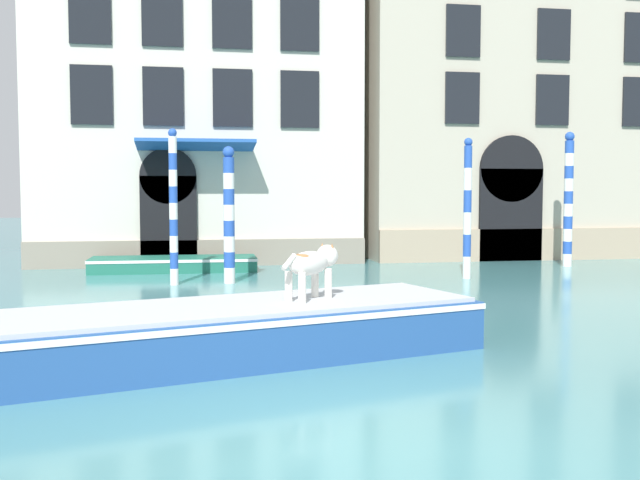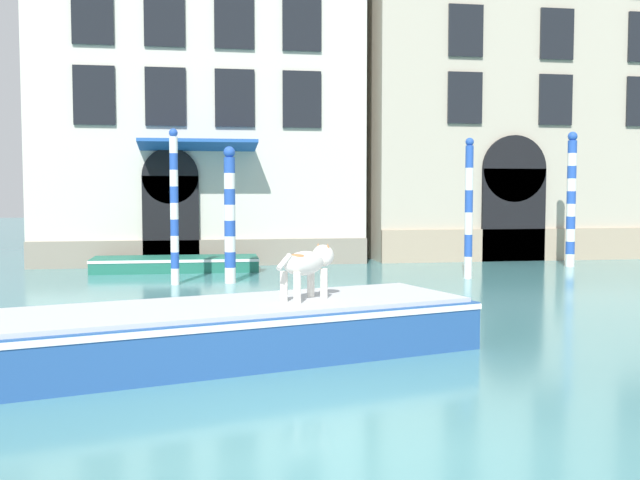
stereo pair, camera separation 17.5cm
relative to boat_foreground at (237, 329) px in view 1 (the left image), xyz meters
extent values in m
plane|color=teal|center=(1.07, -4.05, -0.40)|extent=(120.00, 120.00, 0.00)
cube|color=beige|center=(-0.26, 15.82, 5.86)|extent=(10.37, 6.00, 12.53)
cube|color=gray|center=(-0.26, 12.77, 0.00)|extent=(10.37, 0.16, 0.81)
cube|color=black|center=(-1.19, 12.76, 0.98)|extent=(1.70, 0.14, 2.77)
cylinder|color=black|center=(-1.19, 12.76, 2.37)|extent=(1.70, 0.14, 1.70)
cube|color=black|center=(-3.37, 12.78, 4.74)|extent=(1.20, 0.10, 1.75)
cube|color=black|center=(-1.30, 12.78, 4.74)|extent=(1.20, 0.10, 1.75)
cube|color=black|center=(0.77, 12.78, 4.74)|extent=(1.20, 0.10, 1.75)
cube|color=black|center=(2.85, 12.78, 4.74)|extent=(1.20, 0.10, 1.75)
cube|color=black|center=(-3.37, 12.78, 7.10)|extent=(1.20, 0.10, 1.75)
cube|color=black|center=(-1.30, 12.78, 7.10)|extent=(1.20, 0.10, 1.75)
cube|color=black|center=(0.77, 12.78, 7.10)|extent=(1.20, 0.10, 1.75)
cube|color=black|center=(2.85, 12.78, 7.10)|extent=(1.20, 0.10, 1.75)
cube|color=#1E4C99|center=(-0.35, 12.12, 3.27)|extent=(3.46, 1.40, 0.29)
cube|color=#B2A893|center=(11.28, 15.82, 6.85)|extent=(11.73, 6.00, 14.50)
cube|color=tan|center=(11.28, 12.77, 0.13)|extent=(11.73, 0.16, 1.06)
cube|color=black|center=(9.88, 12.76, 1.12)|extent=(2.18, 0.14, 3.04)
cylinder|color=black|center=(9.88, 12.76, 2.64)|extent=(2.18, 0.14, 2.18)
cube|color=black|center=(8.15, 12.78, 4.90)|extent=(1.15, 0.10, 1.65)
cube|color=black|center=(11.28, 12.78, 4.90)|extent=(1.15, 0.10, 1.65)
cube|color=black|center=(14.41, 12.78, 4.90)|extent=(1.15, 0.10, 1.65)
cube|color=black|center=(8.15, 12.78, 7.03)|extent=(1.15, 0.10, 1.65)
cube|color=black|center=(11.28, 12.78, 7.03)|extent=(1.15, 0.10, 1.65)
cube|color=black|center=(14.41, 12.78, 7.03)|extent=(1.15, 0.10, 1.65)
cube|color=#234C8C|center=(0.00, 0.00, -0.05)|extent=(7.27, 4.01, 0.70)
cube|color=white|center=(0.00, 0.00, 0.24)|extent=(7.30, 4.04, 0.08)
cube|color=#B2B7BC|center=(0.00, 0.00, 0.33)|extent=(7.02, 3.78, 0.06)
cylinder|color=silver|center=(1.19, 0.47, 0.58)|extent=(0.11, 0.11, 0.44)
cylinder|color=silver|center=(1.36, 0.29, 0.58)|extent=(0.11, 0.11, 0.44)
cylinder|color=silver|center=(0.74, 0.05, 0.58)|extent=(0.11, 0.11, 0.44)
cylinder|color=silver|center=(0.91, -0.13, 0.58)|extent=(0.11, 0.11, 0.44)
ellipsoid|color=silver|center=(1.05, 0.17, 0.89)|extent=(0.83, 0.81, 0.35)
ellipsoid|color=#AD7042|center=(0.96, 0.09, 0.99)|extent=(0.43, 0.42, 0.12)
sphere|color=silver|center=(1.38, 0.48, 0.97)|extent=(0.33, 0.33, 0.33)
cone|color=#AD7042|center=(1.32, 0.54, 1.09)|extent=(0.10, 0.10, 0.13)
cone|color=#AD7042|center=(1.44, 0.41, 1.09)|extent=(0.10, 0.10, 0.13)
cylinder|color=silver|center=(0.72, -0.14, 0.94)|extent=(0.26, 0.25, 0.23)
cube|color=#1E6651|center=(-1.03, 11.48, -0.20)|extent=(4.73, 1.57, 0.41)
cube|color=white|center=(-1.03, 11.48, -0.05)|extent=(4.76, 1.60, 0.08)
cube|color=#8C7251|center=(-1.03, 11.48, -0.22)|extent=(2.61, 1.16, 0.37)
cylinder|color=white|center=(-0.97, 8.33, -0.20)|extent=(0.20, 0.20, 0.40)
cylinder|color=#234CAD|center=(-0.97, 8.33, 0.21)|extent=(0.20, 0.20, 0.40)
cylinder|color=white|center=(-0.97, 8.33, 0.61)|extent=(0.20, 0.20, 0.40)
cylinder|color=#234CAD|center=(-0.97, 8.33, 1.02)|extent=(0.20, 0.20, 0.40)
cylinder|color=white|center=(-0.97, 8.33, 1.42)|extent=(0.20, 0.20, 0.40)
cylinder|color=#234CAD|center=(-0.97, 8.33, 1.83)|extent=(0.20, 0.20, 0.40)
cylinder|color=white|center=(-0.97, 8.33, 2.23)|extent=(0.20, 0.20, 0.40)
cylinder|color=#234CAD|center=(-0.97, 8.33, 2.64)|extent=(0.20, 0.20, 0.40)
cylinder|color=white|center=(-0.97, 8.33, 3.04)|extent=(0.20, 0.20, 0.40)
sphere|color=#234CAD|center=(-0.97, 8.33, 3.33)|extent=(0.21, 0.21, 0.21)
cylinder|color=white|center=(0.39, 8.43, -0.20)|extent=(0.28, 0.28, 0.39)
cylinder|color=#234CAD|center=(0.39, 8.43, 0.19)|extent=(0.28, 0.28, 0.39)
cylinder|color=white|center=(0.39, 8.43, 0.58)|extent=(0.28, 0.28, 0.39)
cylinder|color=#234CAD|center=(0.39, 8.43, 0.98)|extent=(0.28, 0.28, 0.39)
cylinder|color=white|center=(0.39, 8.43, 1.37)|extent=(0.28, 0.28, 0.39)
cylinder|color=#234CAD|center=(0.39, 8.43, 1.77)|extent=(0.28, 0.28, 0.39)
cylinder|color=white|center=(0.39, 8.43, 2.16)|extent=(0.28, 0.28, 0.39)
cylinder|color=#234CAD|center=(0.39, 8.43, 2.56)|extent=(0.28, 0.28, 0.39)
sphere|color=#234CAD|center=(0.39, 8.43, 2.88)|extent=(0.29, 0.29, 0.29)
cylinder|color=white|center=(10.85, 10.80, -0.21)|extent=(0.27, 0.27, 0.38)
cylinder|color=#234CAD|center=(10.85, 10.80, 0.17)|extent=(0.27, 0.27, 0.38)
cylinder|color=white|center=(10.85, 10.80, 0.56)|extent=(0.27, 0.27, 0.38)
cylinder|color=#234CAD|center=(10.85, 10.80, 0.94)|extent=(0.27, 0.27, 0.38)
cylinder|color=white|center=(10.85, 10.80, 1.33)|extent=(0.27, 0.27, 0.38)
cylinder|color=#234CAD|center=(10.85, 10.80, 1.71)|extent=(0.27, 0.27, 0.38)
cylinder|color=white|center=(10.85, 10.80, 2.09)|extent=(0.27, 0.27, 0.38)
cylinder|color=#234CAD|center=(10.85, 10.80, 2.48)|extent=(0.27, 0.27, 0.38)
cylinder|color=white|center=(10.85, 10.80, 2.86)|extent=(0.27, 0.27, 0.38)
cylinder|color=#234CAD|center=(10.85, 10.80, 3.25)|extent=(0.27, 0.27, 0.38)
sphere|color=#234CAD|center=(10.85, 10.80, 3.56)|extent=(0.28, 0.28, 0.28)
cylinder|color=white|center=(6.64, 8.34, -0.11)|extent=(0.21, 0.21, 0.58)
cylinder|color=#234CAD|center=(6.64, 8.34, 0.47)|extent=(0.21, 0.21, 0.58)
cylinder|color=white|center=(6.64, 8.34, 1.06)|extent=(0.21, 0.21, 0.58)
cylinder|color=#234CAD|center=(6.64, 8.34, 1.64)|extent=(0.21, 0.21, 0.58)
cylinder|color=white|center=(6.64, 8.34, 2.23)|extent=(0.21, 0.21, 0.58)
cylinder|color=#234CAD|center=(6.64, 8.34, 2.81)|extent=(0.21, 0.21, 0.58)
sphere|color=#234CAD|center=(6.64, 8.34, 3.20)|extent=(0.22, 0.22, 0.22)
camera|label=1|loc=(-0.68, -10.37, 1.94)|focal=42.00mm
camera|label=2|loc=(-0.51, -10.40, 1.94)|focal=42.00mm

